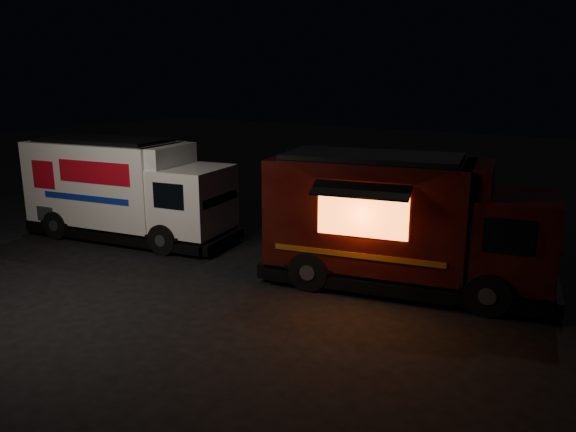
# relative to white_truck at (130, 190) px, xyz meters

# --- Properties ---
(ground) EXTENTS (80.00, 80.00, 0.00)m
(ground) POSITION_rel_white_truck_xyz_m (3.95, -1.16, -1.53)
(ground) COLOR black
(ground) RESTS_ON ground
(white_truck) EXTENTS (7.07, 3.47, 3.07)m
(white_truck) POSITION_rel_white_truck_xyz_m (0.00, 0.00, 0.00)
(white_truck) COLOR white
(white_truck) RESTS_ON ground
(red_truck) EXTENTS (7.16, 3.91, 3.15)m
(red_truck) POSITION_rel_white_truck_xyz_m (8.69, 0.85, 0.04)
(red_truck) COLOR #3B100A
(red_truck) RESTS_ON ground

